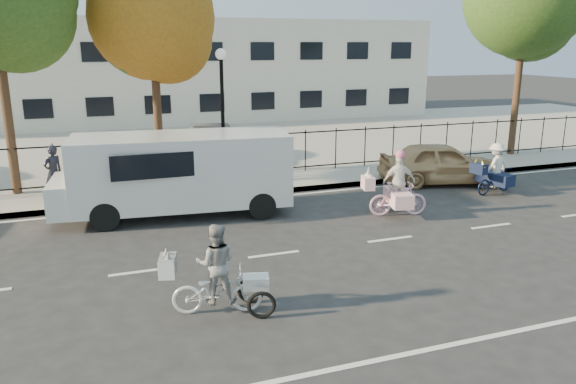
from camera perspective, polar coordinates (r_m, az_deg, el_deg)
name	(u,v)px	position (r m, az deg, el deg)	size (l,w,h in m)	color
ground	(274,255)	(12.80, -1.43, -6.37)	(120.00, 120.00, 0.00)	#333334
road_markings	(274,254)	(12.79, -1.43, -6.35)	(60.00, 9.52, 0.01)	silver
curb	(222,196)	(17.40, -6.70, -0.42)	(60.00, 0.10, 0.15)	#A8A399
sidewalk	(215,188)	(18.40, -7.45, 0.39)	(60.00, 2.20, 0.15)	#A8A399
parking_lot	(173,144)	(26.98, -11.59, 4.84)	(60.00, 15.60, 0.15)	#A8A399
iron_fence	(207,157)	(19.26, -8.25, 3.54)	(58.00, 0.06, 1.50)	black
building	(146,71)	(36.55, -14.23, 11.87)	(34.00, 10.00, 6.00)	silver
lamppost	(222,92)	(18.68, -6.72, 10.10)	(0.36, 0.36, 4.33)	black
street_sign	(152,147)	(18.50, -13.68, 4.44)	(0.85, 0.06, 1.80)	black
zebra_trike	(217,279)	(10.03, -7.25, -8.76)	(1.93, 1.08, 1.65)	white
unicorn_bike	(397,192)	(15.70, 11.05, 0.02)	(1.88, 1.35, 1.85)	#F9BEDA
bull_bike	(495,174)	(18.91, 20.25, 1.77)	(1.79, 1.25, 1.62)	#0F1933
white_van	(178,171)	(15.66, -11.14, 2.07)	(6.51, 2.72, 2.25)	white
gold_sedan	(442,163)	(19.70, 15.35, 2.85)	(1.68, 4.19, 1.43)	tan
pedestrian	(53,172)	(17.90, -22.72, 1.86)	(0.59, 0.39, 1.62)	black
lot_car_c	(212,143)	(22.37, -7.73, 4.97)	(1.46, 4.18, 1.38)	#43454A
tree_mid	(156,24)	(19.74, -13.22, 16.32)	(4.10, 4.10, 7.51)	#442D1D
tree_east	(528,1)	(25.16, 23.20, 17.38)	(4.85, 4.85, 8.90)	#442D1D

